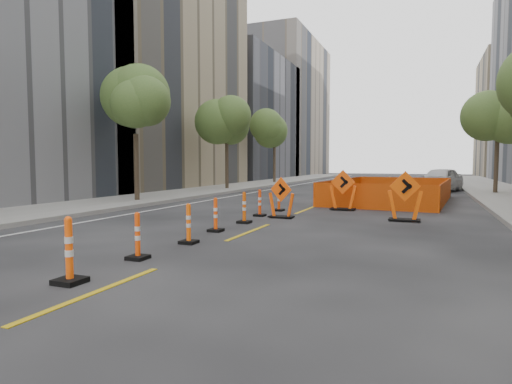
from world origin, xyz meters
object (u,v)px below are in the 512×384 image
at_px(chevron_sign_left, 281,198).
at_px(chevron_sign_center, 343,190).
at_px(chevron_sign_right, 405,196).
at_px(parked_car_near, 440,179).
at_px(channelizer_6, 244,207).
at_px(channelizer_3, 138,236).
at_px(channelizer_2, 69,250).
at_px(channelizer_4, 189,223).
at_px(parked_car_far, 441,177).
at_px(channelizer_8, 279,199).
at_px(parked_car_mid, 443,179).
at_px(channelizer_7, 260,203).
at_px(channelizer_5, 216,215).

distance_m(chevron_sign_left, chevron_sign_center, 3.59).
distance_m(chevron_sign_right, parked_car_near, 16.07).
distance_m(channelizer_6, parked_car_near, 19.42).
bearing_deg(channelizer_3, parked_car_near, 75.44).
bearing_deg(channelizer_2, chevron_sign_right, 64.42).
height_order(channelizer_3, channelizer_6, channelizer_6).
distance_m(channelizer_4, parked_car_far, 32.72).
relative_size(channelizer_3, channelizer_8, 0.97).
relative_size(channelizer_8, chevron_sign_left, 0.69).
bearing_deg(parked_car_near, channelizer_8, -93.46).
bearing_deg(parked_car_far, chevron_sign_right, -86.65).
bearing_deg(parked_car_far, chevron_sign_left, -95.07).
distance_m(chevron_sign_right, parked_car_mid, 21.12).
bearing_deg(channelizer_8, channelizer_4, -88.43).
height_order(channelizer_4, parked_car_near, parked_car_near).
bearing_deg(chevron_sign_left, chevron_sign_center, 80.16).
xyz_separation_m(channelizer_3, channelizer_4, (0.09, 1.83, 0.01)).
relative_size(channelizer_4, channelizer_7, 0.99).
height_order(channelizer_2, parked_car_near, parked_car_near).
bearing_deg(parked_car_far, channelizer_2, -92.90).
bearing_deg(channelizer_3, chevron_sign_right, 59.12).
bearing_deg(channelizer_8, channelizer_7, -93.43).
distance_m(channelizer_2, channelizer_7, 9.17).
xyz_separation_m(channelizer_2, parked_car_mid, (6.50, 30.77, 0.13)).
height_order(channelizer_4, chevron_sign_right, chevron_sign_right).
bearing_deg(channelizer_2, parked_car_mid, 78.08).
bearing_deg(channelizer_7, chevron_sign_left, -9.92).
xyz_separation_m(chevron_sign_center, parked_car_near, (3.99, 13.48, -0.01)).
bearing_deg(chevron_sign_right, parked_car_far, 69.74).
bearing_deg(chevron_sign_left, parked_car_near, 87.64).
relative_size(channelizer_6, chevron_sign_right, 0.61).
height_order(channelizer_5, parked_car_near, parked_car_near).
bearing_deg(channelizer_2, channelizer_3, 91.99).
relative_size(channelizer_5, chevron_sign_right, 0.58).
xyz_separation_m(channelizer_5, chevron_sign_center, (2.34, 6.74, 0.34)).
relative_size(channelizer_2, channelizer_5, 1.14).
bearing_deg(channelizer_2, channelizer_8, 90.91).
relative_size(chevron_sign_left, parked_car_near, 0.30).
distance_m(channelizer_6, parked_car_mid, 24.35).
bearing_deg(parked_car_mid, parked_car_far, 98.12).
height_order(channelizer_6, parked_car_mid, parked_car_mid).
relative_size(channelizer_2, parked_car_far, 0.24).
relative_size(parked_car_mid, parked_car_far, 0.90).
xyz_separation_m(chevron_sign_right, parked_car_mid, (1.84, 21.04, -0.15)).
distance_m(channelizer_8, chevron_sign_left, 2.14).
xyz_separation_m(chevron_sign_right, parked_car_near, (1.48, 16.00, -0.02)).
bearing_deg(parked_car_mid, chevron_sign_center, -94.94).
distance_m(channelizer_2, parked_car_near, 26.45).
height_order(channelizer_7, chevron_sign_left, chevron_sign_left).
height_order(channelizer_3, channelizer_7, channelizer_7).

